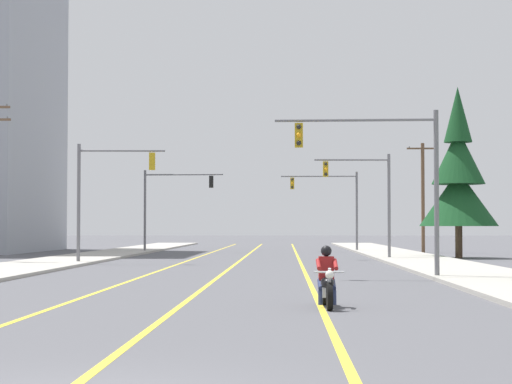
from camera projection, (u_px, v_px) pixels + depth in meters
name	position (u px, v px, depth m)	size (l,w,h in m)	color
lane_stripe_center	(242.00, 259.00, 55.14)	(0.16, 100.00, 0.01)	yellow
lane_stripe_left	(192.00, 259.00, 55.23)	(0.16, 100.00, 0.01)	yellow
lane_stripe_right	(299.00, 259.00, 55.04)	(0.16, 100.00, 0.01)	yellow
sidewalk_kerb_right	(425.00, 261.00, 49.85)	(4.40, 110.00, 0.14)	#ADA89E
sidewalk_kerb_left	(63.00, 261.00, 50.44)	(4.40, 110.00, 0.14)	#ADA89E
motorcycle_with_rider	(327.00, 283.00, 22.07)	(0.70, 2.19, 1.46)	black
traffic_signal_near_right	(388.00, 165.00, 34.39)	(6.02, 0.37, 6.20)	slate
traffic_signal_near_left	(104.00, 185.00, 48.32)	(4.54, 0.48, 6.20)	slate
traffic_signal_mid_right	(368.00, 190.00, 54.89)	(4.47, 0.54, 6.20)	slate
traffic_signal_mid_left	(168.00, 197.00, 70.42)	(6.02, 0.54, 6.20)	slate
traffic_signal_far_right	(334.00, 198.00, 72.59)	(5.98, 0.37, 6.20)	slate
utility_pole_right_far	(423.00, 195.00, 69.95)	(2.36, 0.26, 8.19)	brown
conifer_tree_right_verge_far	(458.00, 179.00, 57.36)	(4.79, 4.79, 10.55)	#4C3828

